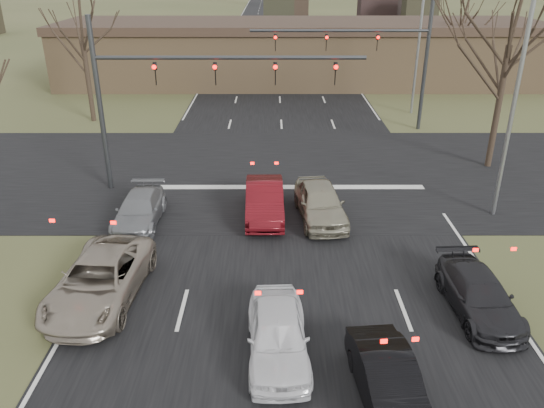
{
  "coord_description": "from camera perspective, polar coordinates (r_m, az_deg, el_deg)",
  "views": [
    {
      "loc": [
        -0.67,
        -10.83,
        10.04
      ],
      "look_at": [
        -0.65,
        6.71,
        2.0
      ],
      "focal_mm": 35.0,
      "sensor_mm": 36.0,
      "label": 1
    }
  ],
  "objects": [
    {
      "name": "car_red_ahead",
      "position": [
        22.66,
        -0.81,
        0.41
      ],
      "size": [
        1.68,
        4.56,
        1.49
      ],
      "primitive_type": "imported",
      "rotation": [
        0.0,
        0.0,
        0.02
      ],
      "color": "#560C12",
      "rests_on": "ground"
    },
    {
      "name": "car_silver_suv",
      "position": [
        18.06,
        -18.03,
        -7.75
      ],
      "size": [
        2.83,
        5.48,
        1.48
      ],
      "primitive_type": "imported",
      "rotation": [
        0.0,
        0.0,
        -0.07
      ],
      "color": "#9E9280",
      "rests_on": "ground"
    },
    {
      "name": "car_charcoal_sedan",
      "position": [
        17.88,
        21.36,
        -9.1
      ],
      "size": [
        1.93,
        4.32,
        1.23
      ],
      "primitive_type": "imported",
      "rotation": [
        0.0,
        0.0,
        0.05
      ],
      "color": "black",
      "rests_on": "ground"
    },
    {
      "name": "ground",
      "position": [
        14.79,
        2.69,
        -18.18
      ],
      "size": [
        360.0,
        360.0,
        0.0
      ],
      "primitive_type": "plane",
      "color": "#3E4525",
      "rests_on": "ground"
    },
    {
      "name": "road_cross",
      "position": [
        27.72,
        1.34,
        3.41
      ],
      "size": [
        200.0,
        14.0,
        0.02
      ],
      "primitive_type": "cube",
      "color": "black",
      "rests_on": "ground"
    },
    {
      "name": "road_main",
      "position": [
        71.54,
        0.51,
        16.57
      ],
      "size": [
        14.0,
        300.0,
        0.02
      ],
      "primitive_type": "cube",
      "color": "black",
      "rests_on": "ground"
    },
    {
      "name": "tree_right_far",
      "position": [
        48.53,
        19.99,
        19.62
      ],
      "size": [
        5.4,
        5.4,
        9.0
      ],
      "color": "black",
      "rests_on": "ground"
    },
    {
      "name": "car_black_hatch",
      "position": [
        14.05,
        12.37,
        -18.12
      ],
      "size": [
        1.69,
        3.94,
        1.26
      ],
      "primitive_type": "imported",
      "rotation": [
        0.0,
        0.0,
        0.1
      ],
      "color": "black",
      "rests_on": "ground"
    },
    {
      "name": "car_white_sedan",
      "position": [
        15.01,
        0.62,
        -13.83
      ],
      "size": [
        1.82,
        4.2,
        1.41
      ],
      "primitive_type": "imported",
      "rotation": [
        0.0,
        0.0,
        0.04
      ],
      "color": "white",
      "rests_on": "ground"
    },
    {
      "name": "tree_left_far",
      "position": [
        37.99,
        -20.15,
        19.17
      ],
      "size": [
        5.7,
        5.7,
        9.5
      ],
      "color": "black",
      "rests_on": "ground"
    },
    {
      "name": "car_silver_ahead",
      "position": [
        22.49,
        5.21,
        0.19
      ],
      "size": [
        2.29,
        4.71,
        1.55
      ],
      "primitive_type": "imported",
      "rotation": [
        0.0,
        0.0,
        0.1
      ],
      "color": "#9C977E",
      "rests_on": "ground"
    },
    {
      "name": "mast_arm_far",
      "position": [
        34.88,
        11.73,
        15.86
      ],
      "size": [
        11.12,
        0.24,
        8.0
      ],
      "color": "#383A3D",
      "rests_on": "ground"
    },
    {
      "name": "streetlight_right_far",
      "position": [
        39.38,
        15.36,
        17.31
      ],
      "size": [
        2.34,
        0.25,
        10.0
      ],
      "color": "gray",
      "rests_on": "ground"
    },
    {
      "name": "streetlight_right_near",
      "position": [
        23.32,
        24.48,
        11.46
      ],
      "size": [
        2.34,
        0.25,
        10.0
      ],
      "color": "gray",
      "rests_on": "ground"
    },
    {
      "name": "car_grey_ahead",
      "position": [
        22.74,
        -14.07,
        -0.63
      ],
      "size": [
        1.76,
        4.29,
        1.24
      ],
      "primitive_type": "imported",
      "rotation": [
        0.0,
        0.0,
        0.0
      ],
      "color": "gray",
      "rests_on": "ground"
    },
    {
      "name": "mast_arm_near",
      "position": [
        24.77,
        -10.93,
        12.62
      ],
      "size": [
        12.12,
        0.24,
        8.0
      ],
      "color": "#383A3D",
      "rests_on": "ground"
    },
    {
      "name": "building",
      "position": [
        49.46,
        3.16,
        16.01
      ],
      "size": [
        42.4,
        10.4,
        5.3
      ],
      "color": "#8C6F4B",
      "rests_on": "ground"
    }
  ]
}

